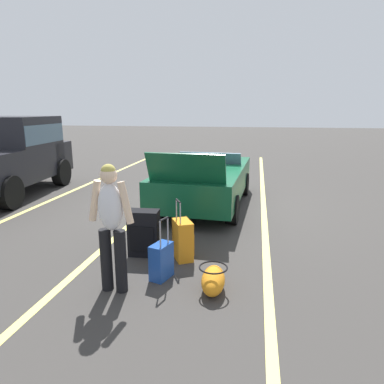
# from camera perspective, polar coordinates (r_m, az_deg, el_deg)

# --- Properties ---
(ground_plane) EXTENTS (80.00, 80.00, 0.00)m
(ground_plane) POSITION_cam_1_polar(r_m,az_deg,el_deg) (8.45, 2.31, -2.15)
(ground_plane) COLOR #383533
(lot_line_near) EXTENTS (18.00, 0.12, 0.01)m
(lot_line_near) POSITION_cam_1_polar(r_m,az_deg,el_deg) (8.38, 11.81, -2.58)
(lot_line_near) COLOR #EAE066
(lot_line_near) RESTS_ON ground_plane
(lot_line_mid) EXTENTS (18.00, 0.12, 0.01)m
(lot_line_mid) POSITION_cam_1_polar(r_m,az_deg,el_deg) (8.73, -6.19, -1.71)
(lot_line_mid) COLOR #EAE066
(lot_line_mid) RESTS_ON ground_plane
(lot_line_far) EXTENTS (18.00, 0.12, 0.01)m
(lot_line_far) POSITION_cam_1_polar(r_m,az_deg,el_deg) (9.84, -21.43, -0.84)
(lot_line_far) COLOR #EAE066
(lot_line_far) RESTS_ON ground_plane
(convertible_car) EXTENTS (4.26, 2.00, 1.52)m
(convertible_car) POSITION_cam_1_polar(r_m,az_deg,el_deg) (8.51, 2.61, 2.05)
(convertible_car) COLOR #0F4C2D
(convertible_car) RESTS_ON ground_plane
(suitcase_large_black) EXTENTS (0.33, 0.50, 0.74)m
(suitcase_large_black) POSITION_cam_1_polar(r_m,az_deg,el_deg) (5.55, -7.98, -6.76)
(suitcase_large_black) COLOR black
(suitcase_large_black) RESTS_ON ground_plane
(suitcase_medium_bright) EXTENTS (0.47, 0.40, 0.96)m
(suitcase_medium_bright) POSITION_cam_1_polar(r_m,az_deg,el_deg) (5.38, -1.52, -7.94)
(suitcase_medium_bright) COLOR orange
(suitcase_medium_bright) RESTS_ON ground_plane
(suitcase_small_carryon) EXTENTS (0.38, 0.29, 0.88)m
(suitcase_small_carryon) POSITION_cam_1_polar(r_m,az_deg,el_deg) (4.83, -5.10, -11.33)
(suitcase_small_carryon) COLOR #1E479E
(suitcase_small_carryon) RESTS_ON ground_plane
(duffel_bag) EXTENTS (0.65, 0.39, 0.34)m
(duffel_bag) POSITION_cam_1_polar(r_m,az_deg,el_deg) (4.54, 3.53, -14.34)
(duffel_bag) COLOR orange
(duffel_bag) RESTS_ON ground_plane
(traveler_person) EXTENTS (0.24, 0.61, 1.65)m
(traveler_person) POSITION_cam_1_polar(r_m,az_deg,el_deg) (4.37, -13.26, -4.82)
(traveler_person) COLOR black
(traveler_person) RESTS_ON ground_plane
(parked_pickup_truck_far) EXTENTS (5.17, 2.45, 2.10)m
(parked_pickup_truck_far) POSITION_cam_1_polar(r_m,az_deg,el_deg) (10.55, -28.67, 5.47)
(parked_pickup_truck_far) COLOR black
(parked_pickup_truck_far) RESTS_ON ground_plane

